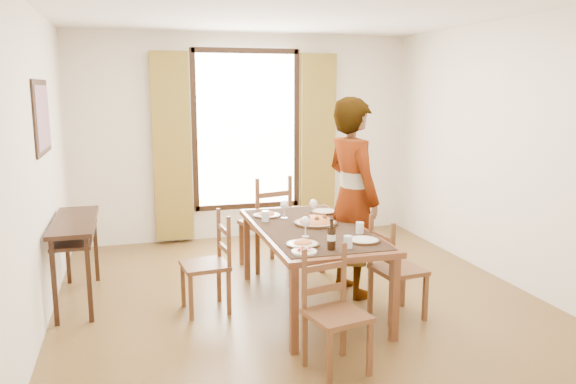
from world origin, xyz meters
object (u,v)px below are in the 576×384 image
object	(u,v)px
pasta_platter	(316,219)
dining_table	(311,234)
console_table	(75,231)
man	(352,197)

from	to	relation	value
pasta_platter	dining_table	bearing A→B (deg)	-131.02
console_table	dining_table	bearing A→B (deg)	-18.91
dining_table	pasta_platter	bearing A→B (deg)	48.98
console_table	man	xyz separation A→B (m)	(2.58, -0.49, 0.28)
console_table	man	world-z (taller)	man
console_table	dining_table	size ratio (longest dim) A/B	0.64
console_table	dining_table	xyz separation A→B (m)	(2.09, -0.72, 0.01)
console_table	pasta_platter	world-z (taller)	pasta_platter
dining_table	pasta_platter	world-z (taller)	pasta_platter
man	console_table	bearing A→B (deg)	66.89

